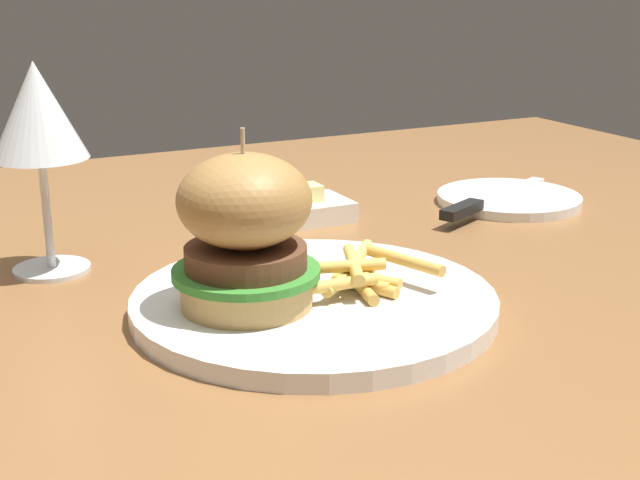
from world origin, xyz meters
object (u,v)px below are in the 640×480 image
at_px(wine_glass, 38,117).
at_px(burger_sandwich, 245,231).
at_px(butter_dish, 305,209).
at_px(bread_plate, 509,199).
at_px(main_plate, 314,302).
at_px(table_knife, 487,200).

bearing_deg(wine_glass, burger_sandwich, -60.05).
height_order(wine_glass, butter_dish, wine_glass).
distance_m(burger_sandwich, bread_plate, 0.42).
distance_m(main_plate, bread_plate, 0.37).
height_order(burger_sandwich, wine_glass, wine_glass).
bearing_deg(butter_dish, main_plate, -114.32).
distance_m(bread_plate, butter_dish, 0.23).
relative_size(wine_glass, bread_plate, 1.14).
height_order(table_knife, butter_dish, butter_dish).
relative_size(burger_sandwich, bread_plate, 0.83).
distance_m(main_plate, table_knife, 0.32).
xyz_separation_m(bread_plate, table_knife, (-0.05, -0.02, 0.01)).
bearing_deg(burger_sandwich, wine_glass, 119.95).
relative_size(burger_sandwich, table_knife, 0.66).
bearing_deg(main_plate, burger_sandwich, 179.51).
height_order(wine_glass, table_knife, wine_glass).
xyz_separation_m(wine_glass, butter_dish, (0.26, 0.04, -0.12)).
height_order(burger_sandwich, bread_plate, burger_sandwich).
relative_size(main_plate, burger_sandwich, 2.12).
relative_size(main_plate, bread_plate, 1.77).
relative_size(main_plate, butter_dish, 3.14).
height_order(bread_plate, table_knife, table_knife).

